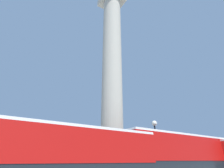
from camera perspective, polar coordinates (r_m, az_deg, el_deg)
The scene contains 3 objects.
monument_column at distance 18.51m, azimuth -0.00°, elevation -1.18°, with size 4.83×4.83×24.31m.
bus_c at distance 14.21m, azimuth 22.06°, elevation -23.48°, with size 10.35×3.06×4.44m.
street_lamp at distance 17.86m, azimuth 14.32°, elevation -18.86°, with size 0.51×0.51×6.40m.
Camera 1 is at (-8.79, -14.66, 2.77)m, focal length 28.00 mm.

